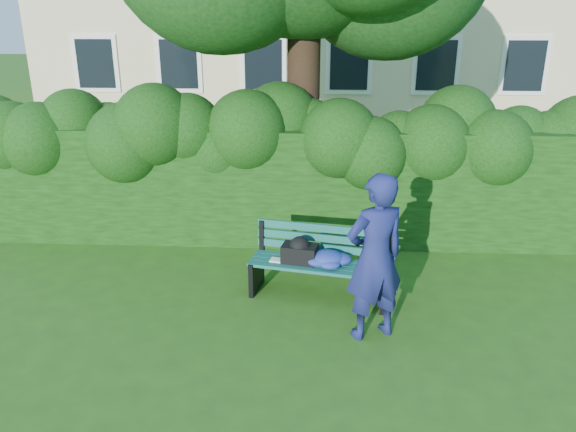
{
  "coord_description": "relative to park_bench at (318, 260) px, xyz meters",
  "views": [
    {
      "loc": [
        0.37,
        -6.21,
        3.48
      ],
      "look_at": [
        0.0,
        0.6,
        0.95
      ],
      "focal_mm": 35.0,
      "sensor_mm": 36.0,
      "label": 1
    }
  ],
  "objects": [
    {
      "name": "park_bench",
      "position": [
        0.0,
        0.0,
        0.0
      ],
      "size": [
        1.83,
        0.9,
        0.89
      ],
      "rotation": [
        0.0,
        0.0,
        -0.2
      ],
      "color": "#0F4E3F",
      "rests_on": "ground"
    },
    {
      "name": "ground",
      "position": [
        -0.4,
        -0.23,
        -0.5
      ],
      "size": [
        80.0,
        80.0,
        0.0
      ],
      "primitive_type": "plane",
      "color": "#2A5218",
      "rests_on": "ground"
    },
    {
      "name": "hedge",
      "position": [
        -0.4,
        1.97,
        0.4
      ],
      "size": [
        10.0,
        1.0,
        1.8
      ],
      "color": "black",
      "rests_on": "ground"
    },
    {
      "name": "man_reading",
      "position": [
        0.61,
        -0.89,
        0.45
      ],
      "size": [
        0.82,
        0.71,
        1.91
      ],
      "primitive_type": "imported",
      "rotation": [
        0.0,
        0.0,
        3.57
      ],
      "color": "navy",
      "rests_on": "ground"
    }
  ]
}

